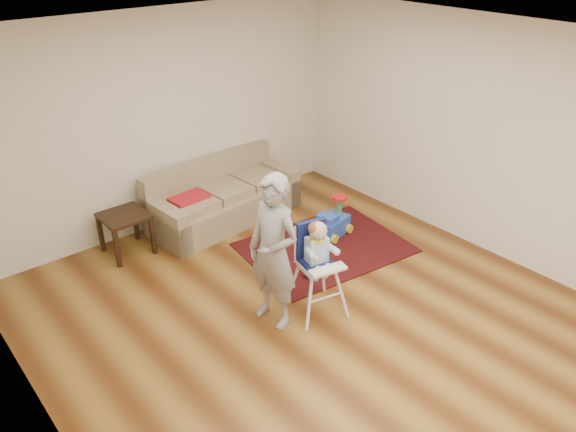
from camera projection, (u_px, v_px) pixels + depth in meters
ground at (313, 317)px, 5.68m from camera, size 5.50×5.50×0.00m
room_envelope at (279, 127)px, 5.15m from camera, size 5.04×5.52×2.72m
sofa at (224, 193)px, 7.33m from camera, size 2.08×0.99×0.78m
side_table at (127, 234)px, 6.66m from camera, size 0.51×0.51×0.51m
area_rug at (325, 247)px, 6.86m from camera, size 2.05×1.64×0.02m
ride_on_toy at (332, 217)px, 7.03m from camera, size 0.49×0.39×0.48m
toy_ball at (309, 270)px, 6.27m from camera, size 0.15×0.15×0.15m
high_chair at (317, 269)px, 5.55m from camera, size 0.57×0.57×1.04m
adult at (274, 252)px, 5.29m from camera, size 0.46×0.62×1.57m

